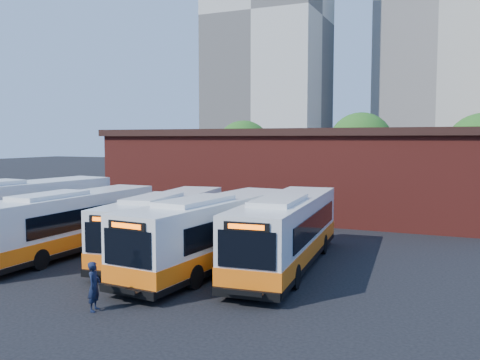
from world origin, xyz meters
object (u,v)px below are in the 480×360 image
at_px(bus_west, 70,225).
at_px(bus_midwest, 165,227).
at_px(bus_east, 287,234).
at_px(transit_worker, 94,286).
at_px(bus_farwest, 6,216).
at_px(bus_mideast, 213,235).

distance_m(bus_west, bus_midwest, 4.81).
distance_m(bus_west, bus_east, 10.90).
xyz_separation_m(bus_west, transit_worker, (6.76, -6.37, -0.60)).
distance_m(bus_farwest, bus_midwest, 9.02).
height_order(bus_west, bus_east, bus_east).
distance_m(bus_midwest, bus_east, 6.22).
xyz_separation_m(bus_east, transit_worker, (-3.99, -8.15, -0.65)).
xyz_separation_m(bus_farwest, bus_midwest, (8.87, 1.59, -0.21)).
bearing_deg(transit_worker, bus_east, -42.16).
bearing_deg(bus_farwest, bus_mideast, 9.04).
distance_m(bus_farwest, bus_mideast, 12.13).
bearing_deg(bus_west, transit_worker, -43.35).
relative_size(bus_farwest, bus_west, 1.14).
bearing_deg(bus_farwest, bus_east, 13.98).
xyz_separation_m(bus_farwest, bus_west, (4.34, 0.00, -0.18)).
height_order(bus_east, transit_worker, bus_east).
distance_m(bus_farwest, transit_worker, 12.82).
xyz_separation_m(bus_mideast, bus_east, (2.97, 1.40, 0.01)).
relative_size(bus_midwest, bus_east, 0.95).
bearing_deg(bus_farwest, bus_midwest, 17.42).
distance_m(bus_midwest, bus_mideast, 3.47).
height_order(bus_farwest, transit_worker, bus_farwest).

